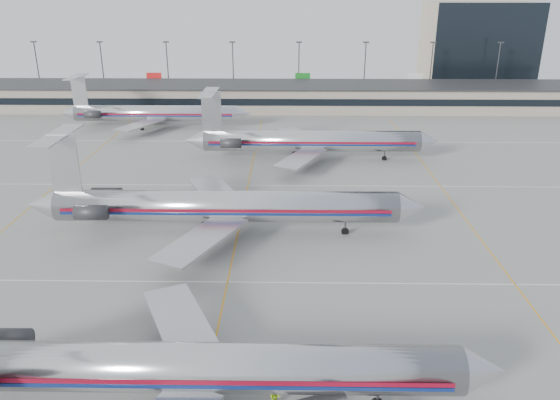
{
  "coord_description": "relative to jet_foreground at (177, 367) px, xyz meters",
  "views": [
    {
      "loc": [
        6.33,
        -40.04,
        28.84
      ],
      "look_at": [
        5.32,
        22.26,
        4.5
      ],
      "focal_mm": 35.0,
      "sensor_mm": 36.0,
      "label": 1
    }
  ],
  "objects": [
    {
      "name": "jet_foreground",
      "position": [
        0.0,
        0.0,
        0.0
      ],
      "size": [
        45.34,
        26.7,
        11.87
      ],
      "color": "silver",
      "rests_on": "ground"
    },
    {
      "name": "apron_markings",
      "position": [
        1.57,
        18.07,
        -3.43
      ],
      "size": [
        160.0,
        0.15,
        0.02
      ],
      "primitive_type": "cube",
      "color": "silver",
      "rests_on": "ground"
    },
    {
      "name": "light_mast_row",
      "position": [
        1.57,
        120.07,
        5.14
      ],
      "size": [
        163.6,
        0.4,
        15.28
      ],
      "color": "#38383D",
      "rests_on": "ground"
    },
    {
      "name": "distant_building",
      "position": [
        63.57,
        136.07,
        9.06
      ],
      "size": [
        30.0,
        20.0,
        25.0
      ],
      "primitive_type": "cube",
      "color": "tan",
      "rests_on": "ground"
    },
    {
      "name": "ramp_worker_far",
      "position": [
        7.01,
        -0.02,
        -2.61
      ],
      "size": [
        0.9,
        0.75,
        1.66
      ],
      "primitive_type": "imported",
      "rotation": [
        0.0,
        0.0,
        -0.17
      ],
      "color": "#88C412",
      "rests_on": "ground"
    },
    {
      "name": "jet_second_row",
      "position": [
        -0.72,
        30.23,
        0.29
      ],
      "size": [
        49.19,
        28.97,
        12.88
      ],
      "color": "silver",
      "rests_on": "ground"
    },
    {
      "name": "jet_back_row",
      "position": [
        -21.93,
        85.07,
        -0.14
      ],
      "size": [
        41.56,
        25.57,
        11.36
      ],
      "color": "silver",
      "rests_on": "ground"
    },
    {
      "name": "ground",
      "position": [
        1.57,
        8.07,
        -3.44
      ],
      "size": [
        260.0,
        260.0,
        0.0
      ],
      "primitive_type": "plane",
      "color": "gray",
      "rests_on": "ground"
    },
    {
      "name": "jet_third_row",
      "position": [
        11.02,
        61.71,
        0.12
      ],
      "size": [
        44.91,
        27.62,
        12.28
      ],
      "color": "silver",
      "rests_on": "ground"
    },
    {
      "name": "terminal",
      "position": [
        1.57,
        106.04,
        -0.29
      ],
      "size": [
        162.0,
        17.0,
        6.25
      ],
      "color": "gray",
      "rests_on": "ground"
    }
  ]
}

